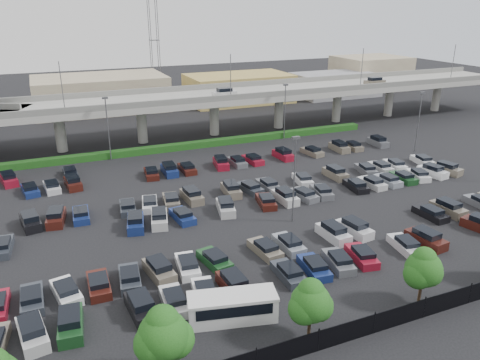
# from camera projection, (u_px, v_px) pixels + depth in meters

# --- Properties ---
(ground) EXTENTS (280.00, 280.00, 0.00)m
(ground) POSITION_uv_depth(u_px,v_px,m) (263.00, 197.00, 61.82)
(ground) COLOR black
(overpass) EXTENTS (150.00, 13.00, 15.80)m
(overpass) POSITION_uv_depth(u_px,v_px,m) (188.00, 101.00, 86.79)
(overpass) COLOR gray
(overpass) RESTS_ON ground
(hedge) EXTENTS (66.00, 1.60, 1.10)m
(hedge) POSITION_uv_depth(u_px,v_px,m) (202.00, 144.00, 83.13)
(hedge) COLOR #174313
(hedge) RESTS_ON ground
(fence) EXTENTS (70.00, 0.10, 2.00)m
(fence) POSITION_uv_depth(u_px,v_px,m) (414.00, 311.00, 37.40)
(fence) COLOR black
(fence) RESTS_ON ground
(tree_row) EXTENTS (65.07, 3.66, 5.94)m
(tree_row) POSITION_uv_depth(u_px,v_px,m) (413.00, 272.00, 38.02)
(tree_row) COLOR #332316
(tree_row) RESTS_ON ground
(shuttle_bus) EXTENTS (7.53, 4.00, 2.30)m
(shuttle_bus) POSITION_uv_depth(u_px,v_px,m) (232.00, 306.00, 37.47)
(shuttle_bus) COLOR silver
(shuttle_bus) RESTS_ON ground
(parked_cars) EXTENTS (63.28, 41.69, 1.67)m
(parked_cars) POSITION_uv_depth(u_px,v_px,m) (272.00, 205.00, 57.84)
(parked_cars) COLOR #6F6657
(parked_cars) RESTS_ON ground
(light_poles) EXTENTS (66.90, 48.38, 10.30)m
(light_poles) POSITION_uv_depth(u_px,v_px,m) (228.00, 151.00, 59.82)
(light_poles) COLOR #515156
(light_poles) RESTS_ON ground
(distant_buildings) EXTENTS (138.00, 24.00, 9.00)m
(distant_buildings) POSITION_uv_depth(u_px,v_px,m) (201.00, 89.00, 118.21)
(distant_buildings) COLOR gray
(distant_buildings) RESTS_ON ground
(comm_tower) EXTENTS (2.40, 2.40, 30.00)m
(comm_tower) POSITION_uv_depth(u_px,v_px,m) (154.00, 38.00, 121.41)
(comm_tower) COLOR #515156
(comm_tower) RESTS_ON ground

